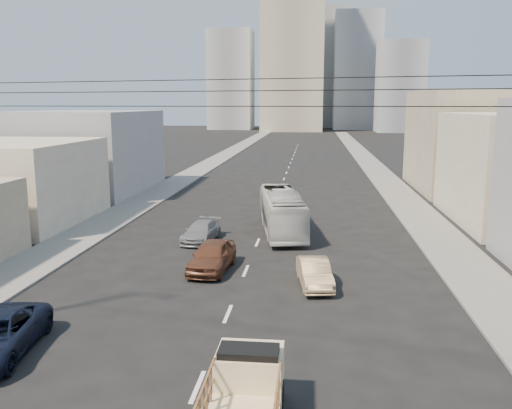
% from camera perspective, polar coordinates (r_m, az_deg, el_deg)
% --- Properties ---
extents(sidewalk_left, '(3.50, 180.00, 0.12)m').
position_cam_1_polar(sidewalk_left, '(85.06, -4.24, 4.66)').
color(sidewalk_left, slate).
rests_on(sidewalk_left, ground).
extents(sidewalk_right, '(3.50, 180.00, 0.12)m').
position_cam_1_polar(sidewalk_right, '(84.09, 11.76, 4.40)').
color(sidewalk_right, slate).
rests_on(sidewalk_right, ground).
extents(lane_dashes, '(0.15, 104.00, 0.01)m').
position_cam_1_polar(lane_dashes, '(66.89, 3.09, 3.05)').
color(lane_dashes, silver).
rests_on(lane_dashes, ground).
extents(flatbed_pickup, '(1.95, 4.41, 1.90)m').
position_cam_1_polar(flatbed_pickup, '(15.37, -1.16, -18.95)').
color(flatbed_pickup, beige).
rests_on(flatbed_pickup, ground).
extents(city_bus, '(3.98, 10.50, 2.86)m').
position_cam_1_polar(city_bus, '(37.17, 2.73, -0.73)').
color(city_bus, '#BABBB6').
rests_on(city_bus, ground).
extents(sedan_brown, '(2.25, 4.80, 1.59)m').
position_cam_1_polar(sedan_brown, '(28.73, -4.65, -5.41)').
color(sedan_brown, '#572F1E').
rests_on(sedan_brown, ground).
extents(sedan_tan, '(1.95, 4.13, 1.31)m').
position_cam_1_polar(sedan_tan, '(26.43, 6.18, -7.18)').
color(sedan_tan, tan).
rests_on(sedan_tan, ground).
extents(sedan_grey, '(2.21, 4.45, 1.24)m').
position_cam_1_polar(sedan_grey, '(34.92, -5.80, -2.86)').
color(sedan_grey, gray).
rests_on(sedan_grey, ground).
extents(overhead_wires, '(23.01, 5.02, 0.72)m').
position_cam_1_polar(overhead_wires, '(15.15, -7.25, 11.61)').
color(overhead_wires, black).
rests_on(overhead_wires, ground).
extents(bldg_right_far, '(12.00, 16.00, 10.00)m').
position_cam_1_polar(bldg_right_far, '(59.70, 22.32, 6.20)').
color(bldg_right_far, tan).
rests_on(bldg_right_far, ground).
extents(bldg_left_mid, '(11.00, 12.00, 6.00)m').
position_cam_1_polar(bldg_left_mid, '(43.86, -24.78, 2.12)').
color(bldg_left_mid, '#C0B19B').
rests_on(bldg_left_mid, ground).
extents(bldg_left_far, '(12.00, 16.00, 8.00)m').
position_cam_1_polar(bldg_left_far, '(57.25, -17.64, 5.34)').
color(bldg_left_far, gray).
rests_on(bldg_left_far, ground).
extents(high_rise_tower, '(20.00, 20.00, 60.00)m').
position_cam_1_polar(high_rise_tower, '(184.63, 3.92, 17.10)').
color(high_rise_tower, tan).
rests_on(high_rise_tower, ground).
extents(midrise_ne, '(16.00, 16.00, 40.00)m').
position_cam_1_polar(midrise_ne, '(199.10, 10.58, 13.58)').
color(midrise_ne, gray).
rests_on(midrise_ne, ground).
extents(midrise_nw, '(15.00, 15.00, 34.00)m').
position_cam_1_polar(midrise_nw, '(195.65, -2.63, 12.92)').
color(midrise_nw, gray).
rests_on(midrise_nw, ground).
extents(midrise_back, '(18.00, 18.00, 44.00)m').
position_cam_1_polar(midrise_back, '(213.68, 6.98, 13.99)').
color(midrise_back, gray).
rests_on(midrise_back, ground).
extents(midrise_east, '(14.00, 14.00, 28.00)m').
position_cam_1_polar(midrise_east, '(180.29, 14.89, 11.84)').
color(midrise_east, gray).
rests_on(midrise_east, ground).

